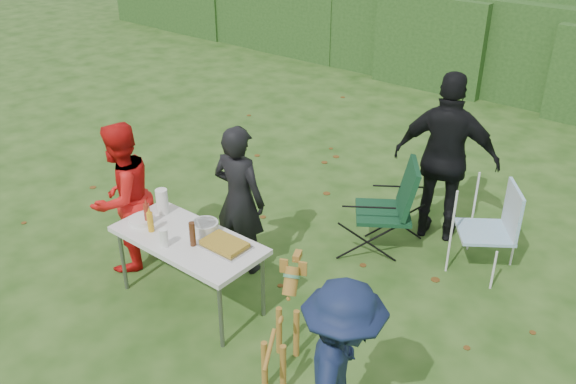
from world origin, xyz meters
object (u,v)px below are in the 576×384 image
Objects in this scene: beer_bottle at (192,234)px; paper_towel_roll at (162,201)px; lawn_chair at (485,229)px; mustard_bottle at (150,222)px; camping_chair at (383,207)px; person_cook at (239,200)px; person_red_jacket at (123,198)px; child at (341,377)px; dog at (281,333)px; folding_table at (188,243)px; person_black_puffy at (446,159)px; ketchup_bottle at (147,214)px.

paper_towel_roll is at bearing 161.65° from beer_bottle.
paper_towel_roll reaches higher than lawn_chair.
mustard_bottle is 0.35m from paper_towel_roll.
camping_chair reaches higher than beer_bottle.
camping_chair is at bearing 68.12° from beer_bottle.
person_cook is 1.20m from person_red_jacket.
child reaches higher than paper_towel_roll.
beer_bottle is (-0.81, -2.02, 0.32)m from camping_chair.
dog is at bearing -1.85° from mustard_bottle.
child is (2.13, -0.58, 0.07)m from folding_table.
mustard_bottle is at bearing 65.50° from person_red_jacket.
person_black_puffy is 8.88× the size of ketchup_bottle.
person_black_puffy is 0.89m from lawn_chair.
person_red_jacket is 1.82× the size of dog.
person_cook is 1.67m from dog.
person_red_jacket is 0.50m from paper_towel_roll.
ketchup_bottle is 0.62m from beer_bottle.
mustard_bottle is 0.91× the size of ketchup_bottle.
beer_bottle is (-1.17, -2.70, -0.12)m from person_black_puffy.
person_cook is at bearing 61.89° from ketchup_bottle.
camping_chair reaches higher than folding_table.
dog is 3.40× the size of paper_towel_roll.
child is at bearing -10.08° from mustard_bottle.
beer_bottle is (0.62, 0.01, 0.01)m from ketchup_bottle.
person_cook is at bearing 70.50° from mustard_bottle.
person_cook is 1.83× the size of dog.
person_cook is 0.94m from ketchup_bottle.
folding_table is 1.52× the size of lawn_chair.
person_cook is 1.64× the size of lawn_chair.
person_cook reaches higher than paper_towel_roll.
lawn_chair reaches higher than dog.
person_red_jacket is at bearing 177.65° from folding_table.
mustard_bottle is 0.77× the size of paper_towel_roll.
paper_towel_roll is at bearing 5.46° from lawn_chair.
ketchup_bottle is at bearing 48.83° from child.
ketchup_bottle is at bearing 20.55° from camping_chair.
camping_chair is at bearing -5.20° from child.
camping_chair is at bearing -15.41° from dog.
person_black_puffy is 3.25m from ketchup_bottle.
ketchup_bottle is (-1.78, -2.72, -0.13)m from person_black_puffy.
dog is (1.28, -0.19, -0.27)m from folding_table.
paper_towel_roll is at bearing 42.55° from person_cook.
paper_towel_roll reaches higher than folding_table.
folding_table is 1.40× the size of camping_chair.
beer_bottle is 0.92× the size of paper_towel_roll.
beer_bottle is 0.71m from paper_towel_roll.
child is 1.72× the size of dog.
paper_towel_roll is (-2.67, 0.74, 0.11)m from child.
beer_bottle is (0.49, 0.08, 0.02)m from mustard_bottle.
person_red_jacket is 8.05× the size of mustard_bottle.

